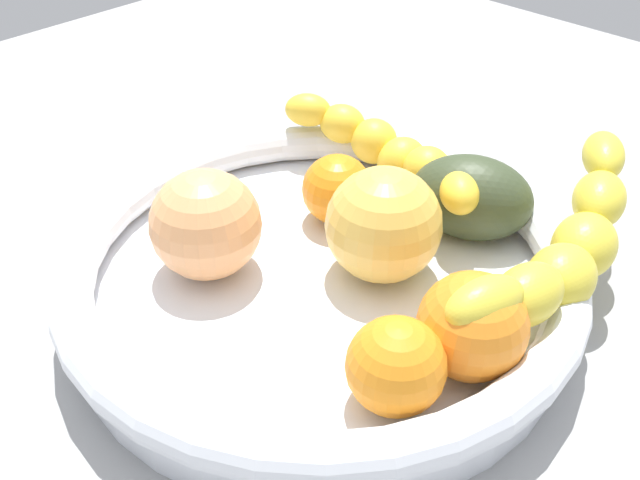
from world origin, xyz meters
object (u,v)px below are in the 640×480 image
Objects in this scene: fruit_bowl at (320,274)px; orange_mid_left at (396,366)px; orange_front at (468,330)px; peach_blush at (206,225)px; banana_draped_right at (566,246)px; apple_yellow at (384,225)px; banana_draped_left at (394,154)px; avocado_dark at (471,198)px; orange_mid_right at (337,189)px.

fruit_bowl is 11.72cm from orange_mid_left.
peach_blush is (17.48, 4.09, 0.52)cm from orange_front.
apple_yellow reaches higher than banana_draped_right.
banana_draped_left is at bearing -38.42° from orange_front.
apple_yellow is (9.16, -3.66, 0.67)cm from orange_front.
banana_draped_right is at bearing -146.76° from apple_yellow.
peach_blush is 18.33cm from avocado_dark.
orange_mid_right is (3.79, -5.68, 2.32)cm from fruit_bowl.
avocado_dark is at bearing -55.96° from orange_front.
orange_mid_right reaches higher than fruit_bowl.
avocado_dark is (-7.75, -5.30, 0.34)cm from orange_mid_right.
peach_blush is (5.83, 4.51, 3.41)cm from fruit_bowl.
avocado_dark is (7.70, -11.39, -0.23)cm from orange_front.
fruit_bowl is at bearing 52.44° from apple_yellow.
banana_draped_right reaches higher than orange_mid_right.
peach_blush reaches higher than banana_draped_left.
avocado_dark is (-7.42, 0.60, -0.23)cm from banana_draped_left.
avocado_dark reaches higher than orange_mid_left.
banana_draped_right is 2.93× the size of avocado_dark.
banana_draped_left reaches higher than orange_mid_left.
peach_blush is (2.37, 16.08, 0.52)cm from banana_draped_left.
orange_mid_left is 0.63× the size of avocado_dark.
orange_mid_left is at bearing 178.46° from peach_blush.
orange_mid_left is (1.32, 4.52, -0.40)cm from orange_front.
orange_mid_right is 10.44cm from peach_blush.
fruit_bowl is at bearing 70.18° from avocado_dark.
orange_front is at bearing 158.20° from apple_yellow.
orange_mid_left is at bearing 83.71° from banana_draped_right.
orange_mid_left reaches higher than orange_mid_right.
orange_mid_left is (-10.33, 4.94, 2.49)cm from fruit_bowl.
avocado_dark is at bearing -11.05° from banana_draped_right.
orange_mid_left is 11.39cm from apple_yellow.
avocado_dark is (-9.79, -15.48, -0.75)cm from peach_blush.
orange_mid_right is at bearing 34.36° from avocado_dark.
banana_draped_left is at bearing -54.42° from apple_yellow.
avocado_dark is (-3.95, -10.97, 2.66)cm from fruit_bowl.
banana_draped_left is 10.26cm from apple_yellow.
orange_front reaches higher than avocado_dark.
orange_front is 16.61cm from orange_mid_right.
banana_draped_right is at bearing -141.68° from fruit_bowl.
banana_draped_right is 3.45× the size of peach_blush.
apple_yellow is 0.88× the size of avocado_dark.
avocado_dark reaches higher than fruit_bowl.
apple_yellow is at bearing -46.24° from orange_mid_left.
banana_draped_left is 2.37× the size of avocado_dark.
fruit_bowl is 6.73× the size of orange_mid_right.
orange_mid_right is at bearing -21.54° from orange_front.
fruit_bowl is 7.21cm from orange_mid_right.
banana_draped_left is 3.26× the size of orange_front.
banana_draped_right reaches higher than fruit_bowl.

